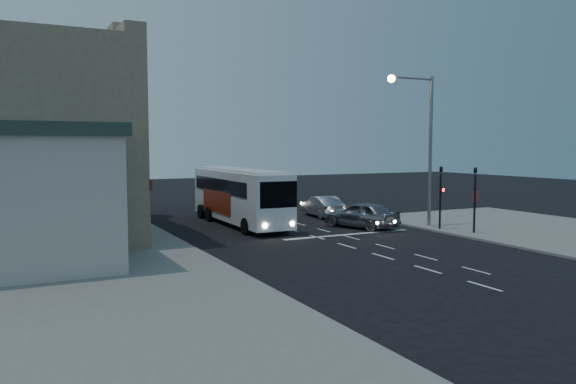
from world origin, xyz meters
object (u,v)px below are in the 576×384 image
car_suv (361,215)px  streetlight (422,133)px  traffic_signal_main (441,190)px  car_sedan_a (322,206)px  traffic_signal_side (475,192)px  car_sedan_c (253,194)px  tour_bus (239,195)px  regulatory_sign (475,204)px  car_sedan_b (278,198)px  street_tree (117,153)px

car_suv → streetlight: (3.23, -1.60, 4.92)m
traffic_signal_main → streetlight: (-0.26, 1.42, 3.31)m
car_sedan_a → traffic_signal_side: (3.60, -10.68, 1.68)m
car_suv → car_sedan_c: car_suv is taller
traffic_signal_main → car_sedan_a: bearing=108.4°
car_suv → car_sedan_a: size_ratio=1.07×
tour_bus → traffic_signal_side: 14.11m
car_sedan_c → regulatory_sign: (5.16, -20.81, 0.84)m
traffic_signal_main → regulatory_sign: (1.70, -1.01, -0.82)m
car_sedan_a → streetlight: 9.22m
car_sedan_b → streetlight: size_ratio=0.61×
tour_bus → streetlight: bearing=-33.4°
car_suv → street_tree: 17.07m
tour_bus → car_sedan_b: tour_bus is taller
car_sedan_c → traffic_signal_main: size_ratio=1.33×
tour_bus → street_tree: (-6.29, 6.50, 2.59)m
tour_bus → car_sedan_c: (6.05, 12.05, -1.14)m
streetlight → car_suv: bearing=153.7°
car_sedan_c → street_tree: street_tree is taller
street_tree → traffic_signal_side: bearing=-44.5°
tour_bus → car_sedan_b: 9.62m
car_sedan_c → traffic_signal_main: traffic_signal_main is taller
car_sedan_c → car_sedan_b: bearing=73.1°
car_sedan_c → streetlight: size_ratio=0.61×
streetlight → street_tree: size_ratio=1.45×
traffic_signal_side → street_tree: bearing=135.5°
tour_bus → car_suv: tour_bus is taller
car_suv → traffic_signal_main: size_ratio=1.16×
traffic_signal_main → traffic_signal_side: bearing=-70.5°
car_sedan_c → regulatory_sign: bearing=85.4°
car_sedan_a → car_sedan_c: bearing=-80.9°
car_suv → streetlight: size_ratio=0.53×
tour_bus → regulatory_sign: (11.21, -8.76, -0.31)m
car_sedan_c → traffic_signal_side: size_ratio=1.33×
traffic_signal_main → tour_bus: bearing=140.8°
car_suv → streetlight: streetlight is taller
car_suv → traffic_signal_side: bearing=110.8°
regulatory_sign → streetlight: (-1.96, 2.44, 4.14)m
car_sedan_a → traffic_signal_main: (2.90, -8.71, 1.68)m
car_sedan_a → street_tree: size_ratio=0.72×
car_suv → streetlight: bearing=134.6°
streetlight → street_tree: (-15.55, 12.82, -1.23)m
tour_bus → street_tree: bearing=135.0°
traffic_signal_main → regulatory_sign: bearing=-30.8°
car_suv → traffic_signal_main: 4.89m
car_sedan_c → traffic_signal_side: traffic_signal_side is taller
regulatory_sign → car_sedan_b: bearing=107.4°
car_sedan_a → streetlight: (2.64, -7.28, 5.00)m
car_suv → street_tree: bearing=-61.4°
car_sedan_c → traffic_signal_side: 22.23m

